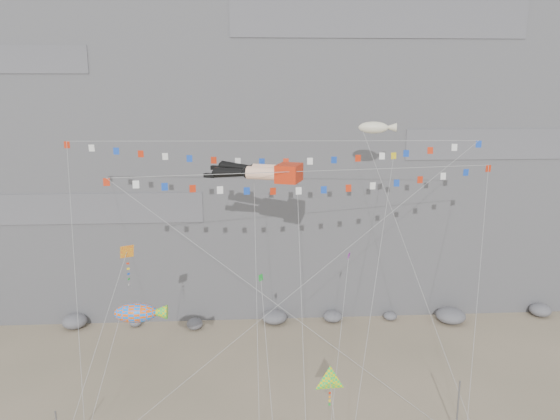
# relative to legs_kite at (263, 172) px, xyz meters

# --- Properties ---
(cliff) EXTENTS (80.00, 28.00, 50.00)m
(cliff) POSITION_rel_legs_kite_xyz_m (1.35, 24.70, 7.84)
(cliff) COLOR slate
(cliff) RESTS_ON ground
(talus_boulders) EXTENTS (60.00, 3.00, 1.20)m
(talus_boulders) POSITION_rel_legs_kite_xyz_m (1.35, 9.70, -16.56)
(talus_boulders) COLOR slate
(talus_boulders) RESTS_ON ground
(anchor_pole_right) EXTENTS (0.12, 0.12, 4.12)m
(anchor_pole_right) POSITION_rel_legs_kite_xyz_m (13.05, -9.28, -15.10)
(anchor_pole_right) COLOR slate
(anchor_pole_right) RESTS_ON ground
(legs_kite) EXTENTS (7.84, 18.38, 22.83)m
(legs_kite) POSITION_rel_legs_kite_xyz_m (0.00, 0.00, 0.00)
(legs_kite) COLOR red
(legs_kite) RESTS_ON ground
(flag_banner_upper) EXTENTS (32.81, 13.04, 26.17)m
(flag_banner_upper) POSITION_rel_legs_kite_xyz_m (0.92, 1.46, 2.22)
(flag_banner_upper) COLOR red
(flag_banner_upper) RESTS_ON ground
(flag_banner_lower) EXTENTS (29.27, 11.12, 21.76)m
(flag_banner_lower) POSITION_rel_legs_kite_xyz_m (3.62, -1.67, 0.27)
(flag_banner_lower) COLOR red
(flag_banner_lower) RESTS_ON ground
(harlequin_kite) EXTENTS (4.74, 7.96, 14.56)m
(harlequin_kite) POSITION_rel_legs_kite_xyz_m (-9.76, -4.70, -4.87)
(harlequin_kite) COLOR red
(harlequin_kite) RESTS_ON ground
(fish_windsock) EXTENTS (5.18, 5.92, 10.25)m
(fish_windsock) POSITION_rel_legs_kite_xyz_m (-9.10, -6.18, -8.83)
(fish_windsock) COLOR #F3570C
(fish_windsock) RESTS_ON ground
(delta_kite) EXTENTS (2.16, 4.45, 7.34)m
(delta_kite) POSITION_rel_legs_kite_xyz_m (3.78, -11.40, -11.53)
(delta_kite) COLOR yellow
(delta_kite) RESTS_ON ground
(blimp_windsock) EXTENTS (6.66, 15.10, 25.08)m
(blimp_windsock) POSITION_rel_legs_kite_xyz_m (9.57, 4.20, 2.99)
(blimp_windsock) COLOR beige
(blimp_windsock) RESTS_ON ground
(small_kite_a) EXTENTS (1.02, 14.23, 21.70)m
(small_kite_a) POSITION_rel_legs_kite_xyz_m (-0.69, 0.72, -0.74)
(small_kite_a) COLOR orange
(small_kite_a) RESTS_ON ground
(small_kite_b) EXTENTS (4.21, 13.67, 17.09)m
(small_kite_b) POSITION_rel_legs_kite_xyz_m (6.73, -0.99, -6.99)
(small_kite_b) COLOR purple
(small_kite_b) RESTS_ON ground
(small_kite_c) EXTENTS (1.32, 10.98, 14.47)m
(small_kite_c) POSITION_rel_legs_kite_xyz_m (-0.33, -4.72, -7.25)
(small_kite_c) COLOR green
(small_kite_c) RESTS_ON ground
(small_kite_d) EXTENTS (7.01, 16.58, 24.84)m
(small_kite_d) POSITION_rel_legs_kite_xyz_m (10.78, 2.02, 0.50)
(small_kite_d) COLOR yellow
(small_kite_d) RESTS_ON ground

